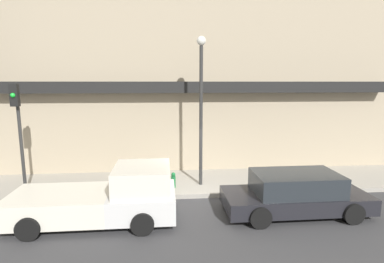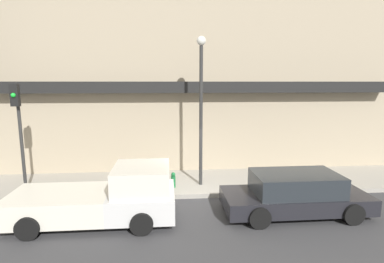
# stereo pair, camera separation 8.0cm
# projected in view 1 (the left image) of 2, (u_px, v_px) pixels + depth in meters

# --- Properties ---
(ground_plane) EXTENTS (80.00, 80.00, 0.00)m
(ground_plane) POSITION_uv_depth(u_px,v_px,m) (202.00, 198.00, 11.36)
(ground_plane) COLOR #38383A
(sidewalk) EXTENTS (36.00, 3.18, 0.17)m
(sidewalk) POSITION_uv_depth(u_px,v_px,m) (197.00, 182.00, 12.90)
(sidewalk) COLOR #9E998E
(sidewalk) RESTS_ON ground
(building) EXTENTS (19.80, 3.80, 10.77)m
(building) POSITION_uv_depth(u_px,v_px,m) (191.00, 87.00, 15.25)
(building) COLOR tan
(building) RESTS_ON ground
(pickup_truck) EXTENTS (5.08, 2.26, 1.76)m
(pickup_truck) POSITION_uv_depth(u_px,v_px,m) (106.00, 198.00, 9.41)
(pickup_truck) COLOR silver
(pickup_truck) RESTS_ON ground
(parked_car) EXTENTS (4.78, 2.08, 1.40)m
(parked_car) POSITION_uv_depth(u_px,v_px,m) (295.00, 194.00, 9.99)
(parked_car) COLOR black
(parked_car) RESTS_ON ground
(fire_hydrant) EXTENTS (0.18, 0.18, 0.62)m
(fire_hydrant) POSITION_uv_depth(u_px,v_px,m) (173.00, 180.00, 12.01)
(fire_hydrant) COLOR #196633
(fire_hydrant) RESTS_ON sidewalk
(street_lamp) EXTENTS (0.36, 0.36, 5.94)m
(street_lamp) POSITION_uv_depth(u_px,v_px,m) (201.00, 95.00, 11.82)
(street_lamp) COLOR #2D2D2D
(street_lamp) RESTS_ON sidewalk
(traffic_light) EXTENTS (0.28, 0.42, 4.14)m
(traffic_light) POSITION_uv_depth(u_px,v_px,m) (18.00, 120.00, 10.84)
(traffic_light) COLOR #2D2D2D
(traffic_light) RESTS_ON sidewalk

